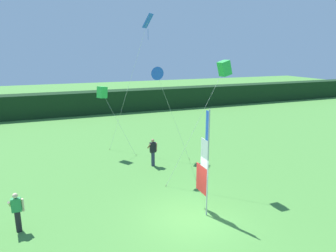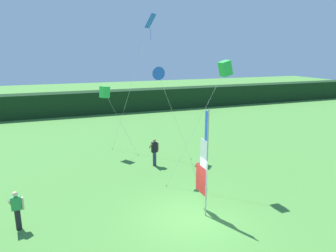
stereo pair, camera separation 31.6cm
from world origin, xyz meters
name	(u,v)px [view 1 (the left image)]	position (x,y,z in m)	size (l,w,h in m)	color
ground_plane	(192,218)	(0.00, 0.00, 0.00)	(120.00, 120.00, 0.00)	#478438
distant_treeline	(97,102)	(0.00, 24.72, 1.24)	(80.00, 2.40, 2.48)	black
banner_flag	(204,164)	(0.67, 0.27, 2.24)	(0.06, 1.03, 4.68)	#B7B7BC
person_near_banner	(153,152)	(0.45, 6.40, 0.93)	(0.55, 0.48, 1.74)	#2D334C
person_mid_field	(17,211)	(-6.80, 1.63, 0.87)	(0.55, 0.48, 1.63)	black
kite_green_box_0	(224,69)	(2.80, 2.43, 6.10)	(3.07, 1.18, 6.52)	brown
kite_green_box_1	(102,92)	(-1.89, 9.74, 4.28)	(2.26, 1.54, 4.69)	brown
kite_blue_delta_2	(157,74)	(0.35, 5.31, 5.74)	(3.08, 1.50, 6.13)	brown
kite_blue_diamond_3	(146,27)	(1.22, 9.74, 8.47)	(3.22, 1.35, 9.33)	brown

